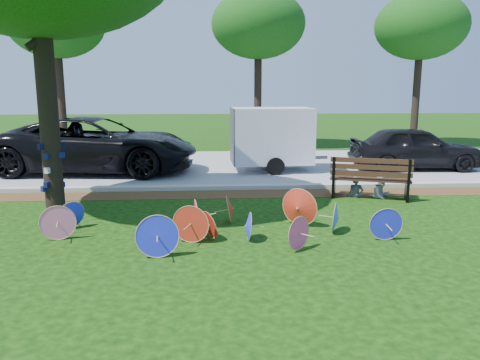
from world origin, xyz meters
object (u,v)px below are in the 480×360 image
(person_left, at_px, (357,178))
(park_bench, at_px, (370,177))
(parasol_pile, at_px, (224,220))
(black_van, at_px, (97,145))
(cargo_trailer, at_px, (272,135))
(dark_pickup, at_px, (414,148))
(person_right, at_px, (383,175))

(person_left, bearing_deg, park_bench, 6.71)
(parasol_pile, bearing_deg, black_van, 119.08)
(parasol_pile, distance_m, black_van, 8.62)
(cargo_trailer, xyz_separation_m, park_bench, (2.09, -4.25, -0.70))
(dark_pickup, relative_size, cargo_trailer, 1.66)
(person_right, bearing_deg, parasol_pile, -167.08)
(person_left, bearing_deg, person_right, 14.84)
(cargo_trailer, distance_m, park_bench, 4.79)
(dark_pickup, height_order, person_left, dark_pickup)
(cargo_trailer, relative_size, person_left, 2.53)
(cargo_trailer, bearing_deg, park_bench, -65.85)
(dark_pickup, distance_m, person_right, 5.03)
(dark_pickup, bearing_deg, person_left, 144.13)
(dark_pickup, bearing_deg, black_van, 92.51)
(dark_pickup, distance_m, cargo_trailer, 5.17)
(black_van, distance_m, person_right, 9.53)
(black_van, height_order, park_bench, black_van)
(park_bench, xyz_separation_m, person_left, (-0.35, 0.05, -0.01))
(park_bench, relative_size, person_right, 1.74)
(park_bench, bearing_deg, person_left, -169.92)
(black_van, distance_m, dark_pickup, 11.20)
(black_van, bearing_deg, parasol_pile, -145.19)
(parasol_pile, relative_size, cargo_trailer, 2.56)
(dark_pickup, bearing_deg, person_right, 150.36)
(person_left, relative_size, person_right, 0.89)
(park_bench, bearing_deg, black_van, 169.99)
(black_van, relative_size, person_right, 5.64)
(cargo_trailer, distance_m, person_right, 4.90)
(park_bench, bearing_deg, cargo_trailer, 134.46)
(park_bench, height_order, person_left, park_bench)
(parasol_pile, bearing_deg, park_bench, 38.41)
(black_van, relative_size, park_bench, 3.25)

